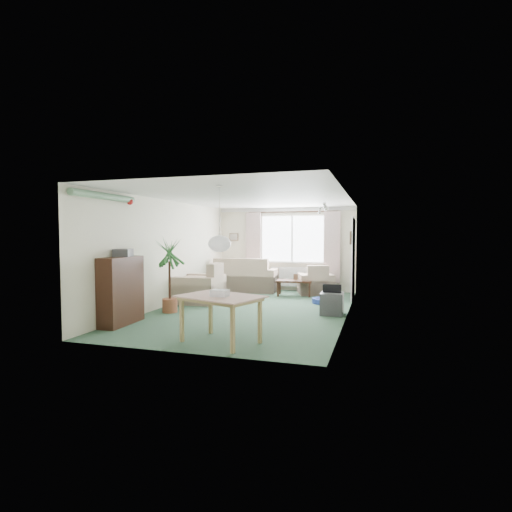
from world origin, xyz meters
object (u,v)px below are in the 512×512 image
(bookshelf, at_px, (121,291))
(tv_cube, at_px, (332,304))
(sofa, at_px, (245,274))
(houseplant, at_px, (170,275))
(armchair_left, at_px, (200,283))
(pet_bed, at_px, (324,301))
(dining_table, at_px, (221,320))
(armchair_corner, at_px, (316,279))
(coffee_table, at_px, (294,288))

(bookshelf, relative_size, tv_cube, 2.50)
(sofa, distance_m, houseplant, 3.54)
(armchair_left, distance_m, tv_cube, 3.26)
(pet_bed, bearing_deg, dining_table, -104.90)
(sofa, height_order, houseplant, houseplant)
(sofa, bearing_deg, armchair_left, 75.86)
(armchair_corner, bearing_deg, pet_bed, 87.87)
(bookshelf, height_order, tv_cube, bookshelf)
(dining_table, xyz_separation_m, tv_cube, (1.37, 2.63, -0.12))
(pet_bed, bearing_deg, bookshelf, -134.17)
(tv_cube, bearing_deg, bookshelf, -151.25)
(armchair_left, height_order, pet_bed, armchair_left)
(armchair_left, xyz_separation_m, dining_table, (1.83, -3.17, -0.13))
(armchair_left, relative_size, pet_bed, 1.85)
(armchair_left, relative_size, coffee_table, 1.14)
(tv_cube, bearing_deg, armchair_corner, 104.35)
(armchair_corner, xyz_separation_m, dining_table, (-0.63, -5.33, -0.06))
(coffee_table, xyz_separation_m, pet_bed, (0.91, -0.94, -0.15))
(dining_table, bearing_deg, coffee_table, 88.46)
(armchair_left, height_order, dining_table, armchair_left)
(houseplant, relative_size, pet_bed, 2.74)
(armchair_left, relative_size, dining_table, 0.96)
(coffee_table, relative_size, bookshelf, 0.75)
(armchair_left, bearing_deg, dining_table, 27.63)
(sofa, xyz_separation_m, pet_bed, (2.48, -1.43, -0.42))
(bookshelf, distance_m, tv_cube, 4.10)
(armchair_left, height_order, tv_cube, armchair_left)
(tv_cube, bearing_deg, houseplant, -167.70)
(sofa, bearing_deg, coffee_table, 158.86)
(coffee_table, bearing_deg, dining_table, -91.54)
(sofa, distance_m, bookshelf, 4.80)
(armchair_left, bearing_deg, tv_cube, 77.96)
(coffee_table, relative_size, pet_bed, 1.62)
(tv_cube, bearing_deg, dining_table, -118.47)
(armchair_left, relative_size, tv_cube, 2.15)
(armchair_left, bearing_deg, houseplant, -5.14)
(coffee_table, xyz_separation_m, houseplant, (-2.03, -3.00, 0.57))
(dining_table, bearing_deg, bookshelf, 164.43)
(pet_bed, bearing_deg, coffee_table, 134.00)
(sofa, xyz_separation_m, coffee_table, (1.56, -0.49, -0.27))
(pet_bed, bearing_deg, houseplant, -145.00)
(armchair_left, bearing_deg, pet_bed, 102.08)
(sofa, relative_size, houseplant, 1.23)
(coffee_table, relative_size, tv_cube, 1.88)
(houseplant, relative_size, dining_table, 1.42)
(coffee_table, relative_size, houseplant, 0.59)
(armchair_left, bearing_deg, coffee_table, 128.25)
(dining_table, relative_size, tv_cube, 2.25)
(bookshelf, xyz_separation_m, tv_cube, (3.54, 2.02, -0.39))
(bookshelf, bearing_deg, dining_table, -17.86)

